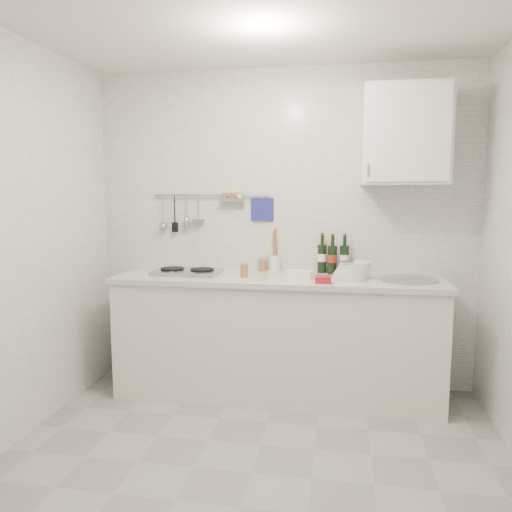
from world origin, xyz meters
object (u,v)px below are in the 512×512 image
at_px(plate_stack_sink, 352,271).
at_px(wine_bottles, 333,254).
at_px(wall_cabinet, 405,135).
at_px(plate_stack_hob, 181,273).
at_px(utensil_crock, 275,261).

relative_size(plate_stack_sink, wine_bottles, 0.94).
height_order(wall_cabinet, plate_stack_sink, wall_cabinet).
bearing_deg(plate_stack_hob, wine_bottles, 12.38).
height_order(wall_cabinet, wine_bottles, wall_cabinet).
bearing_deg(plate_stack_hob, utensil_crock, 23.02).
xyz_separation_m(wall_cabinet, wine_bottles, (-0.49, 0.09, -0.87)).
xyz_separation_m(wall_cabinet, plate_stack_sink, (-0.35, -0.12, -0.97)).
height_order(wine_bottles, utensil_crock, utensil_crock).
relative_size(plate_stack_sink, utensil_crock, 0.84).
distance_m(plate_stack_sink, wine_bottles, 0.28).
bearing_deg(wine_bottles, plate_stack_sink, -56.22).
height_order(plate_stack_hob, utensil_crock, utensil_crock).
bearing_deg(wine_bottles, plate_stack_hob, -167.62).
relative_size(wall_cabinet, plate_stack_sink, 2.40).
height_order(wall_cabinet, plate_stack_hob, wall_cabinet).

